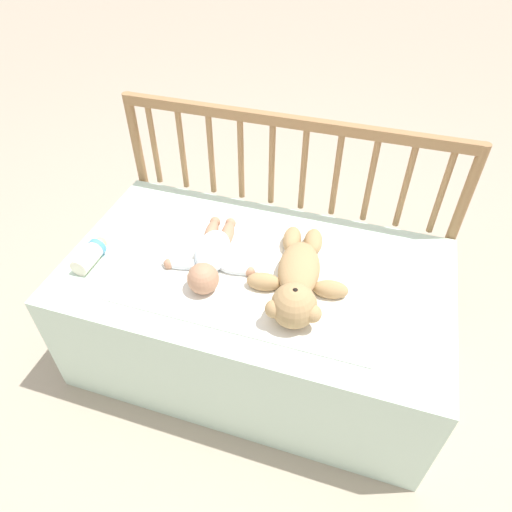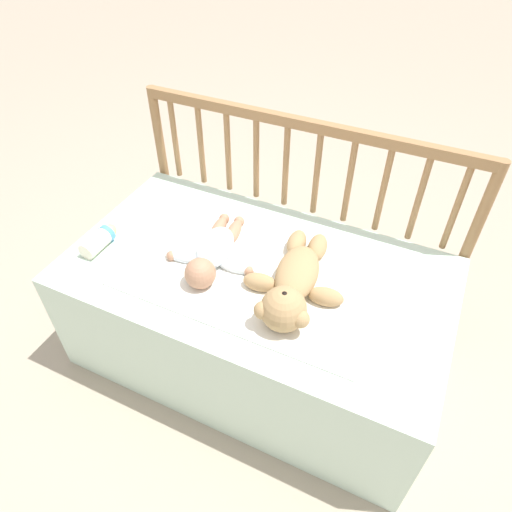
% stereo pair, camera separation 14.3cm
% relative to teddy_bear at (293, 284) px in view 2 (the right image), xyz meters
% --- Properties ---
extents(ground_plane, '(12.00, 12.00, 0.00)m').
position_rel_teddy_bear_xyz_m(ground_plane, '(-0.15, 0.06, -0.50)').
color(ground_plane, tan).
extents(crib_mattress, '(1.24, 0.70, 0.45)m').
position_rel_teddy_bear_xyz_m(crib_mattress, '(-0.15, 0.06, -0.27)').
color(crib_mattress, silver).
rests_on(crib_mattress, ground_plane).
extents(crib_rail, '(1.24, 0.04, 0.80)m').
position_rel_teddy_bear_xyz_m(crib_rail, '(-0.15, 0.43, 0.07)').
color(crib_rail, '#997047').
rests_on(crib_rail, ground_plane).
extents(blanket, '(0.81, 0.54, 0.01)m').
position_rel_teddy_bear_xyz_m(blanket, '(-0.14, 0.05, -0.05)').
color(blanket, white).
rests_on(blanket, crib_mattress).
extents(teddy_bear, '(0.32, 0.45, 0.13)m').
position_rel_teddy_bear_xyz_m(teddy_bear, '(0.00, 0.00, 0.00)').
color(teddy_bear, tan).
rests_on(teddy_bear, crib_mattress).
extents(baby, '(0.32, 0.38, 0.10)m').
position_rel_teddy_bear_xyz_m(baby, '(-0.29, 0.03, -0.01)').
color(baby, white).
rests_on(baby, crib_mattress).
extents(baby_bottle, '(0.06, 0.15, 0.06)m').
position_rel_teddy_bear_xyz_m(baby_bottle, '(-0.67, -0.07, -0.02)').
color(baby_bottle, '#F4E5CC').
rests_on(baby_bottle, crib_mattress).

